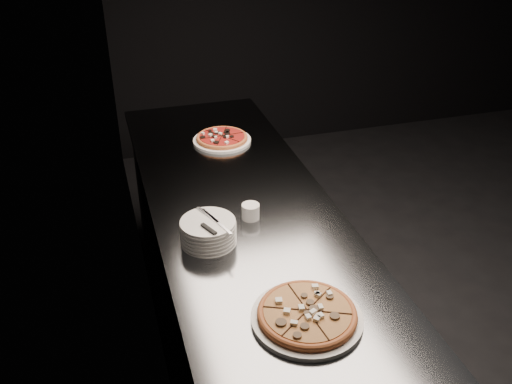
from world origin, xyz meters
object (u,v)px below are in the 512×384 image
object	(u,v)px
pizza_tomato	(222,139)
ramekin	(251,211)
cutlery	(211,223)
plate_stack	(208,232)
pizza_mushroom	(307,315)
counter	(247,300)

from	to	relation	value
pizza_tomato	ramekin	bearing A→B (deg)	-94.69
cutlery	ramekin	size ratio (longest dim) A/B	3.06
plate_stack	ramekin	world-z (taller)	plate_stack
pizza_mushroom	ramekin	world-z (taller)	ramekin
counter	cutlery	size ratio (longest dim) A/B	11.27
counter	pizza_mushroom	distance (m)	0.81
pizza_mushroom	plate_stack	xyz separation A→B (m)	(-0.20, 0.49, 0.02)
pizza_tomato	cutlery	xyz separation A→B (m)	(-0.25, -0.85, 0.08)
counter	plate_stack	xyz separation A→B (m)	(-0.19, -0.16, 0.51)
pizza_mushroom	plate_stack	bearing A→B (deg)	111.93
cutlery	pizza_tomato	bearing A→B (deg)	50.03
pizza_tomato	ramekin	world-z (taller)	ramekin
pizza_tomato	plate_stack	size ratio (longest dim) A/B	1.43
pizza_mushroom	ramekin	bearing A→B (deg)	90.45
pizza_tomato	plate_stack	distance (m)	0.87
ramekin	plate_stack	bearing A→B (deg)	-149.97
plate_stack	cutlery	distance (m)	0.05
counter	pizza_tomato	bearing A→B (deg)	84.57
pizza_tomato	counter	bearing A→B (deg)	-95.43
plate_stack	cutlery	world-z (taller)	cutlery
pizza_tomato	pizza_mushroom	bearing A→B (deg)	-92.34
pizza_mushroom	plate_stack	world-z (taller)	plate_stack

